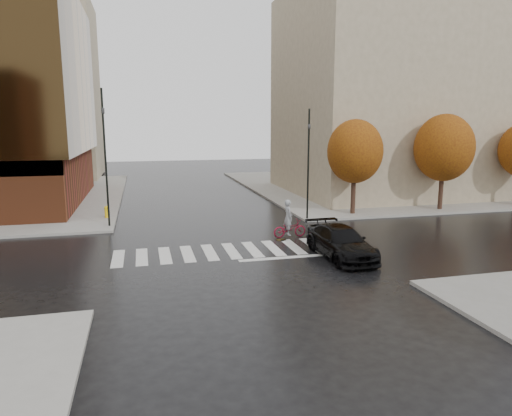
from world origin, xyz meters
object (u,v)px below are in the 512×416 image
at_px(traffic_light_nw, 105,147).
at_px(traffic_light_ne, 308,157).
at_px(cyclist, 289,224).
at_px(sedan, 341,242).
at_px(fire_hydrant, 107,211).

height_order(traffic_light_nw, traffic_light_ne, traffic_light_nw).
relative_size(cyclist, traffic_light_nw, 0.26).
xyz_separation_m(sedan, fire_hydrant, (-11.52, 11.80, -0.14)).
distance_m(cyclist, traffic_light_nw, 11.91).
bearing_deg(traffic_light_ne, traffic_light_nw, -15.79).
xyz_separation_m(traffic_light_ne, fire_hydrant, (-12.92, 3.47, -3.60)).
relative_size(sedan, fire_hydrant, 6.32).
relative_size(sedan, cyclist, 2.33).
relative_size(traffic_light_nw, fire_hydrant, 10.32).
bearing_deg(fire_hydrant, cyclist, -35.98).
bearing_deg(sedan, cyclist, 104.00).
xyz_separation_m(cyclist, traffic_light_ne, (2.59, 4.03, 3.45)).
relative_size(traffic_light_ne, fire_hydrant, 8.93).
bearing_deg(cyclist, fire_hydrant, 50.98).
height_order(cyclist, traffic_light_nw, traffic_light_nw).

